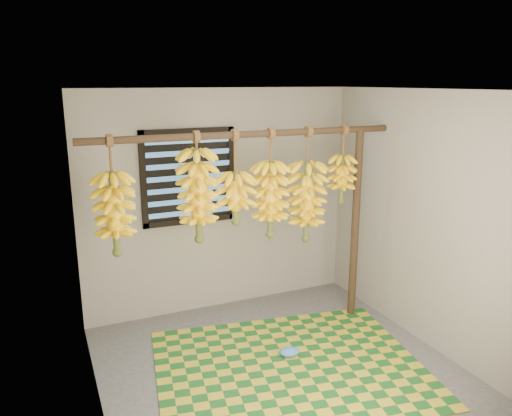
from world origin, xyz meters
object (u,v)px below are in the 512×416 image
banana_bunch_f (342,179)px  banana_bunch_b (198,196)px  banana_bunch_d (270,199)px  banana_bunch_a (115,214)px  plastic_bag (289,352)px  banana_bunch_e (307,202)px  support_post (355,226)px  woven_mat (290,367)px  banana_bunch_c (235,198)px

banana_bunch_f → banana_bunch_b: bearing=-180.0°
banana_bunch_d → banana_bunch_f: 0.81m
banana_bunch_a → banana_bunch_b: 0.73m
plastic_bag → banana_bunch_f: (0.83, 0.51, 1.46)m
banana_bunch_a → banana_bunch_b: bearing=0.0°
banana_bunch_d → banana_bunch_e: same height
plastic_bag → banana_bunch_e: banana_bunch_e is taller
support_post → woven_mat: bearing=-148.7°
woven_mat → banana_bunch_b: (-0.59, 0.67, 1.47)m
woven_mat → plastic_bag: plastic_bag is taller
banana_bunch_d → banana_bunch_a: bearing=-180.0°
support_post → banana_bunch_b: 1.76m
banana_bunch_a → banana_bunch_f: same height
banana_bunch_b → woven_mat: bearing=-48.6°
plastic_bag → banana_bunch_c: size_ratio=0.22×
plastic_bag → banana_bunch_e: 1.43m
woven_mat → banana_bunch_a: banana_bunch_a is taller
banana_bunch_c → banana_bunch_e: same height
plastic_bag → banana_bunch_d: banana_bunch_d is taller
support_post → banana_bunch_f: 0.55m
banana_bunch_b → banana_bunch_c: (0.36, 0.00, -0.05)m
banana_bunch_e → banana_bunch_b: bearing=-180.0°
plastic_bag → banana_bunch_c: bearing=122.0°
support_post → banana_bunch_a: size_ratio=1.97×
banana_bunch_d → banana_bunch_e: bearing=0.0°
woven_mat → banana_bunch_d: bearing=79.9°
plastic_bag → banana_bunch_f: 1.76m
plastic_bag → banana_bunch_a: bearing=160.1°
support_post → woven_mat: 1.63m
woven_mat → banana_bunch_b: banana_bunch_b is taller
woven_mat → banana_bunch_f: 1.89m
support_post → banana_bunch_d: 1.06m
support_post → plastic_bag: bearing=-153.6°
banana_bunch_a → banana_bunch_d: (1.44, 0.00, -0.01)m
banana_bunch_a → banana_bunch_c: same height
banana_bunch_b → banana_bunch_e: (1.11, 0.00, -0.16)m
banana_bunch_b → banana_bunch_f: bearing=0.0°
banana_bunch_e → banana_bunch_f: size_ratio=1.44×
banana_bunch_a → banana_bunch_e: same height
banana_bunch_d → banana_bunch_f: bearing=-0.0°
banana_bunch_f → banana_bunch_d: bearing=180.0°
plastic_bag → support_post: bearing=26.4°
banana_bunch_e → plastic_bag: bearing=-130.5°
banana_bunch_b → banana_bunch_e: same height
banana_bunch_c → banana_bunch_d: size_ratio=0.84×
banana_bunch_c → banana_bunch_f: same height
banana_bunch_d → banana_bunch_e: (0.40, 0.00, -0.06)m
woven_mat → banana_bunch_c: banana_bunch_c is taller
support_post → banana_bunch_c: banana_bunch_c is taller
banana_bunch_b → banana_bunch_e: 1.12m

